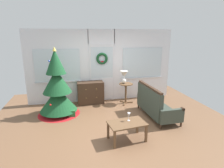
# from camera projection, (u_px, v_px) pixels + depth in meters

# --- Properties ---
(ground_plane) EXTENTS (6.76, 6.76, 0.00)m
(ground_plane) POSITION_uv_depth(u_px,v_px,m) (114.00, 125.00, 5.12)
(ground_plane) COLOR brown
(back_wall_with_door) EXTENTS (5.20, 0.19, 2.55)m
(back_wall_with_door) POSITION_uv_depth(u_px,v_px,m) (102.00, 66.00, 6.75)
(back_wall_with_door) COLOR white
(back_wall_with_door) RESTS_ON ground
(christmas_tree) EXTENTS (1.26, 1.26, 2.04)m
(christmas_tree) POSITION_uv_depth(u_px,v_px,m) (57.00, 90.00, 5.63)
(christmas_tree) COLOR #4C331E
(christmas_tree) RESTS_ON ground
(dresser_cabinet) EXTENTS (0.91, 0.46, 0.78)m
(dresser_cabinet) POSITION_uv_depth(u_px,v_px,m) (91.00, 93.00, 6.62)
(dresser_cabinet) COLOR #3D281C
(dresser_cabinet) RESTS_ON ground
(settee_sofa) EXTENTS (0.78, 1.65, 0.96)m
(settee_sofa) POSITION_uv_depth(u_px,v_px,m) (155.00, 105.00, 5.54)
(settee_sofa) COLOR #3D281C
(settee_sofa) RESTS_ON ground
(side_table) EXTENTS (0.50, 0.48, 0.72)m
(side_table) POSITION_uv_depth(u_px,v_px,m) (126.00, 89.00, 6.59)
(side_table) COLOR brown
(side_table) RESTS_ON ground
(table_lamp) EXTENTS (0.28, 0.28, 0.44)m
(table_lamp) POSITION_uv_depth(u_px,v_px,m) (124.00, 75.00, 6.49)
(table_lamp) COLOR silver
(table_lamp) RESTS_ON side_table
(coffee_table) EXTENTS (0.90, 0.63, 0.44)m
(coffee_table) POSITION_uv_depth(u_px,v_px,m) (127.00, 125.00, 4.30)
(coffee_table) COLOR brown
(coffee_table) RESTS_ON ground
(wine_glass) EXTENTS (0.08, 0.08, 0.20)m
(wine_glass) POSITION_uv_depth(u_px,v_px,m) (129.00, 115.00, 4.34)
(wine_glass) COLOR silver
(wine_glass) RESTS_ON coffee_table
(gift_box) EXTENTS (0.20, 0.18, 0.20)m
(gift_box) POSITION_uv_depth(u_px,v_px,m) (72.00, 113.00, 5.63)
(gift_box) COLOR #266633
(gift_box) RESTS_ON ground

